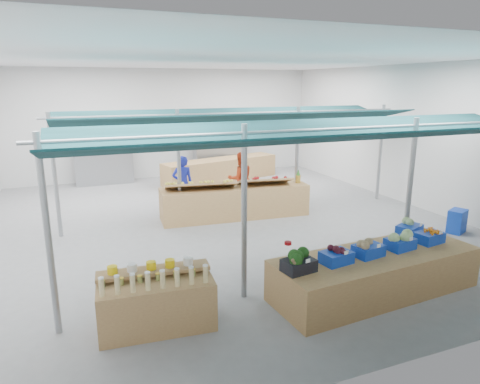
{
  "coord_description": "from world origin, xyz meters",
  "views": [
    {
      "loc": [
        -3.59,
        -10.3,
        3.61
      ],
      "look_at": [
        -0.12,
        -1.6,
        1.24
      ],
      "focal_mm": 32.0,
      "sensor_mm": 36.0,
      "label": 1
    }
  ],
  "objects_px": {
    "veg_counter": "(375,273)",
    "vendor_left": "(183,184)",
    "bottle_shelf": "(156,301)",
    "fruit_counter": "(235,202)",
    "crate_stack": "(457,221)",
    "vendor_right": "(240,179)"
  },
  "relations": [
    {
      "from": "veg_counter",
      "to": "vendor_left",
      "type": "bearing_deg",
      "value": 102.57
    },
    {
      "from": "bottle_shelf",
      "to": "vendor_left",
      "type": "bearing_deg",
      "value": 76.84
    },
    {
      "from": "veg_counter",
      "to": "fruit_counter",
      "type": "relative_size",
      "value": 0.93
    },
    {
      "from": "veg_counter",
      "to": "vendor_left",
      "type": "distance_m",
      "value": 6.51
    },
    {
      "from": "crate_stack",
      "to": "vendor_left",
      "type": "relative_size",
      "value": 0.36
    },
    {
      "from": "vendor_right",
      "to": "crate_stack",
      "type": "bearing_deg",
      "value": 137.7
    },
    {
      "from": "crate_stack",
      "to": "vendor_right",
      "type": "height_order",
      "value": "vendor_right"
    },
    {
      "from": "bottle_shelf",
      "to": "crate_stack",
      "type": "distance_m",
      "value": 7.94
    },
    {
      "from": "bottle_shelf",
      "to": "vendor_right",
      "type": "distance_m",
      "value": 6.96
    },
    {
      "from": "vendor_left",
      "to": "vendor_right",
      "type": "height_order",
      "value": "same"
    },
    {
      "from": "bottle_shelf",
      "to": "vendor_right",
      "type": "bearing_deg",
      "value": 62.58
    },
    {
      "from": "veg_counter",
      "to": "vendor_left",
      "type": "xyz_separation_m",
      "value": [
        -1.88,
        6.21,
        0.45
      ]
    },
    {
      "from": "vendor_left",
      "to": "fruit_counter",
      "type": "bearing_deg",
      "value": 142.17
    },
    {
      "from": "bottle_shelf",
      "to": "vendor_left",
      "type": "height_order",
      "value": "vendor_left"
    },
    {
      "from": "fruit_counter",
      "to": "vendor_left",
      "type": "distance_m",
      "value": 1.67
    },
    {
      "from": "bottle_shelf",
      "to": "crate_stack",
      "type": "bearing_deg",
      "value": 15.84
    },
    {
      "from": "bottle_shelf",
      "to": "vendor_left",
      "type": "distance_m",
      "value": 6.18
    },
    {
      "from": "veg_counter",
      "to": "bottle_shelf",
      "type": "bearing_deg",
      "value": 170.5
    },
    {
      "from": "veg_counter",
      "to": "vendor_right",
      "type": "height_order",
      "value": "vendor_right"
    },
    {
      "from": "bottle_shelf",
      "to": "veg_counter",
      "type": "bearing_deg",
      "value": -0.25
    },
    {
      "from": "crate_stack",
      "to": "vendor_left",
      "type": "distance_m",
      "value": 7.34
    },
    {
      "from": "veg_counter",
      "to": "fruit_counter",
      "type": "bearing_deg",
      "value": 93.32
    }
  ]
}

